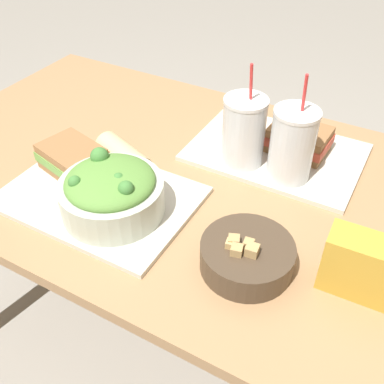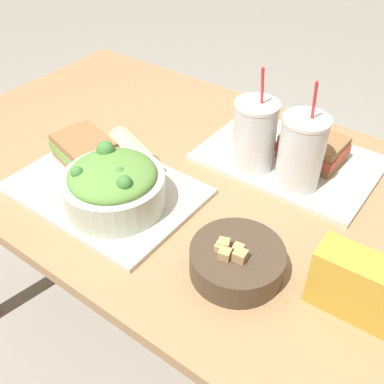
{
  "view_description": "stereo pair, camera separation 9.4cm",
  "coord_description": "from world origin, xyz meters",
  "px_view_note": "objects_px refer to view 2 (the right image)",
  "views": [
    {
      "loc": [
        0.47,
        -0.76,
        1.42
      ],
      "look_at": [
        0.12,
        -0.13,
        0.82
      ],
      "focal_mm": 42.0,
      "sensor_mm": 36.0,
      "label": 1
    },
    {
      "loc": [
        0.55,
        -0.71,
        1.42
      ],
      "look_at": [
        0.12,
        -0.13,
        0.82
      ],
      "focal_mm": 42.0,
      "sensor_mm": 36.0,
      "label": 2
    }
  ],
  "objects_px": {
    "sandwich_far": "(313,148)",
    "drink_cup_red": "(301,154)",
    "drink_cup_dark": "(254,138)",
    "soup_bowl": "(237,260)",
    "baguette_near": "(133,153)",
    "chip_bag": "(358,286)",
    "sandwich_near": "(84,150)",
    "salad_bowl": "(114,185)"
  },
  "relations": [
    {
      "from": "baguette_near",
      "to": "drink_cup_dark",
      "type": "bearing_deg",
      "value": -34.02
    },
    {
      "from": "soup_bowl",
      "to": "sandwich_near",
      "type": "xyz_separation_m",
      "value": [
        -0.48,
        0.07,
        0.01
      ]
    },
    {
      "from": "salad_bowl",
      "to": "chip_bag",
      "type": "bearing_deg",
      "value": 5.74
    },
    {
      "from": "soup_bowl",
      "to": "sandwich_far",
      "type": "relative_size",
      "value": 1.15
    },
    {
      "from": "baguette_near",
      "to": "sandwich_far",
      "type": "xyz_separation_m",
      "value": [
        0.34,
        0.28,
        -0.0
      ]
    },
    {
      "from": "salad_bowl",
      "to": "baguette_near",
      "type": "bearing_deg",
      "value": 116.54
    },
    {
      "from": "salad_bowl",
      "to": "sandwich_near",
      "type": "height_order",
      "value": "salad_bowl"
    },
    {
      "from": "sandwich_far",
      "to": "drink_cup_dark",
      "type": "xyz_separation_m",
      "value": [
        -0.11,
        -0.11,
        0.05
      ]
    },
    {
      "from": "sandwich_far",
      "to": "drink_cup_dark",
      "type": "distance_m",
      "value": 0.16
    },
    {
      "from": "sandwich_far",
      "to": "drink_cup_red",
      "type": "relative_size",
      "value": 0.59
    },
    {
      "from": "sandwich_far",
      "to": "drink_cup_dark",
      "type": "bearing_deg",
      "value": -129.85
    },
    {
      "from": "drink_cup_red",
      "to": "drink_cup_dark",
      "type": "bearing_deg",
      "value": -180.0
    },
    {
      "from": "baguette_near",
      "to": "chip_bag",
      "type": "distance_m",
      "value": 0.59
    },
    {
      "from": "sandwich_far",
      "to": "drink_cup_red",
      "type": "height_order",
      "value": "drink_cup_red"
    },
    {
      "from": "baguette_near",
      "to": "drink_cup_red",
      "type": "relative_size",
      "value": 0.63
    },
    {
      "from": "soup_bowl",
      "to": "baguette_near",
      "type": "xyz_separation_m",
      "value": [
        -0.38,
        0.13,
        0.01
      ]
    },
    {
      "from": "salad_bowl",
      "to": "soup_bowl",
      "type": "height_order",
      "value": "salad_bowl"
    },
    {
      "from": "soup_bowl",
      "to": "baguette_near",
      "type": "bearing_deg",
      "value": 160.8
    },
    {
      "from": "drink_cup_dark",
      "to": "soup_bowl",
      "type": "bearing_deg",
      "value": -64.16
    },
    {
      "from": "drink_cup_red",
      "to": "chip_bag",
      "type": "bearing_deg",
      "value": -46.93
    },
    {
      "from": "sandwich_far",
      "to": "drink_cup_dark",
      "type": "relative_size",
      "value": 0.6
    },
    {
      "from": "sandwich_far",
      "to": "drink_cup_red",
      "type": "xyz_separation_m",
      "value": [
        0.01,
        -0.11,
        0.05
      ]
    },
    {
      "from": "soup_bowl",
      "to": "baguette_near",
      "type": "relative_size",
      "value": 1.09
    },
    {
      "from": "sandwich_near",
      "to": "drink_cup_dark",
      "type": "relative_size",
      "value": 0.67
    },
    {
      "from": "baguette_near",
      "to": "drink_cup_red",
      "type": "distance_m",
      "value": 0.39
    },
    {
      "from": "chip_bag",
      "to": "sandwich_near",
      "type": "bearing_deg",
      "value": 176.01
    },
    {
      "from": "sandwich_far",
      "to": "chip_bag",
      "type": "relative_size",
      "value": 0.97
    },
    {
      "from": "soup_bowl",
      "to": "drink_cup_dark",
      "type": "distance_m",
      "value": 0.34
    },
    {
      "from": "soup_bowl",
      "to": "drink_cup_red",
      "type": "relative_size",
      "value": 0.69
    },
    {
      "from": "sandwich_near",
      "to": "baguette_near",
      "type": "distance_m",
      "value": 0.12
    },
    {
      "from": "soup_bowl",
      "to": "drink_cup_red",
      "type": "bearing_deg",
      "value": 94.74
    },
    {
      "from": "soup_bowl",
      "to": "drink_cup_dark",
      "type": "relative_size",
      "value": 0.69
    },
    {
      "from": "soup_bowl",
      "to": "chip_bag",
      "type": "xyz_separation_m",
      "value": [
        0.21,
        0.05,
        0.03
      ]
    },
    {
      "from": "soup_bowl",
      "to": "sandwich_near",
      "type": "bearing_deg",
      "value": 171.66
    },
    {
      "from": "sandwich_near",
      "to": "drink_cup_red",
      "type": "bearing_deg",
      "value": 39.99
    },
    {
      "from": "salad_bowl",
      "to": "drink_cup_red",
      "type": "relative_size",
      "value": 0.85
    },
    {
      "from": "drink_cup_dark",
      "to": "drink_cup_red",
      "type": "height_order",
      "value": "drink_cup_red"
    },
    {
      "from": "drink_cup_dark",
      "to": "chip_bag",
      "type": "relative_size",
      "value": 1.62
    },
    {
      "from": "sandwich_far",
      "to": "salad_bowl",
      "type": "bearing_deg",
      "value": -120.14
    },
    {
      "from": "sandwich_far",
      "to": "drink_cup_red",
      "type": "distance_m",
      "value": 0.12
    },
    {
      "from": "soup_bowl",
      "to": "sandwich_near",
      "type": "height_order",
      "value": "same"
    },
    {
      "from": "salad_bowl",
      "to": "drink_cup_dark",
      "type": "relative_size",
      "value": 0.86
    }
  ]
}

